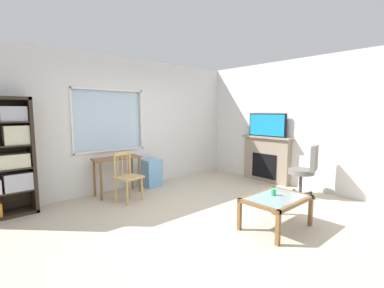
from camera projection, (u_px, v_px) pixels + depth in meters
ground at (201, 219)px, 4.13m from camera, size 6.57×5.72×0.02m
wall_back_with_window at (126, 124)px, 5.75m from camera, size 5.57×0.15×2.74m
wall_right at (296, 124)px, 5.84m from camera, size 0.12×4.92×2.74m
bookshelf at (0, 156)px, 4.12m from camera, size 0.90×0.38×1.86m
desk_under_window at (117, 164)px, 5.31m from camera, size 0.91×0.41×0.74m
wooden_chair at (127, 176)px, 4.90m from camera, size 0.49×0.48×0.90m
plastic_drawer_unit at (151, 173)px, 5.92m from camera, size 0.35×0.40×0.59m
fireplace at (266, 159)px, 6.30m from camera, size 0.26×1.24×1.06m
tv at (267, 125)px, 6.19m from camera, size 0.06×0.94×0.53m
office_chair at (306, 168)px, 5.16m from camera, size 0.58×0.56×1.00m
coffee_table at (276, 202)px, 3.77m from camera, size 0.92×0.64×0.45m
sippy_cup at (273, 192)px, 3.84m from camera, size 0.07×0.07×0.09m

